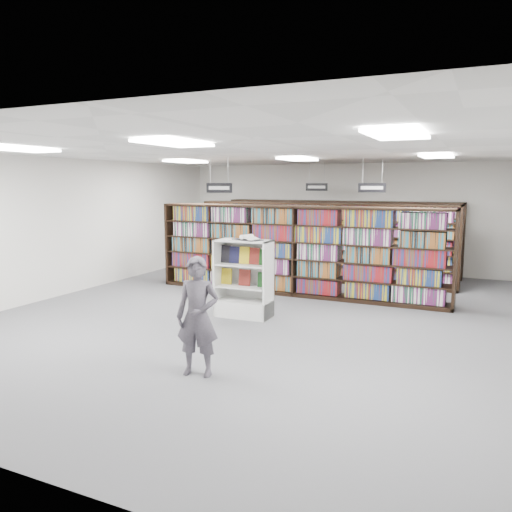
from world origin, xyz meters
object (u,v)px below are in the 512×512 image
at_px(endcap_display, 244,291).
at_px(open_book, 247,238).
at_px(bookshelf_row_near, 297,251).
at_px(shopper, 198,317).

height_order(endcap_display, open_book, open_book).
xyz_separation_m(bookshelf_row_near, shopper, (0.50, -5.27, -0.23)).
bearing_deg(bookshelf_row_near, shopper, -84.62).
height_order(bookshelf_row_near, endcap_display, bookshelf_row_near).
distance_m(bookshelf_row_near, open_book, 2.33).
xyz_separation_m(bookshelf_row_near, endcap_display, (-0.27, -2.24, -0.55)).
bearing_deg(shopper, bookshelf_row_near, 83.08).
relative_size(bookshelf_row_near, shopper, 4.27).
relative_size(bookshelf_row_near, open_book, 10.84).
bearing_deg(endcap_display, bookshelf_row_near, 81.16).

